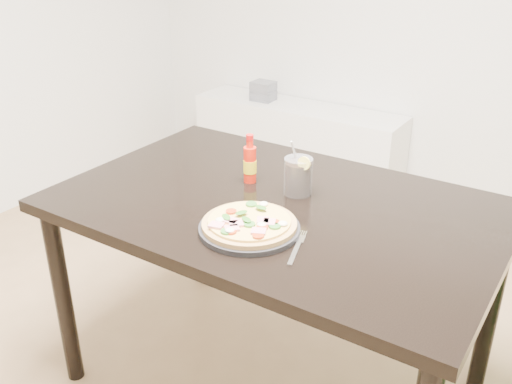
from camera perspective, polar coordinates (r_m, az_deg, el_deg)
The scene contains 8 objects.
dining_table at distance 1.86m, azimuth 2.02°, elevation -3.22°, with size 1.40×0.90×0.75m.
plate at distance 1.65m, azimuth -0.67°, elevation -3.68°, with size 0.29×0.29×0.02m, color black.
pizza at distance 1.64m, azimuth -0.69°, elevation -3.13°, with size 0.27×0.27×0.03m.
hot_sauce_bottle at distance 1.94m, azimuth -0.61°, elevation 2.88°, with size 0.06×0.06×0.17m.
cola_cup at distance 1.86m, azimuth 4.23°, elevation 1.52°, with size 0.10×0.09×0.18m.
fork at distance 1.58m, azimuth 4.16°, elevation -5.43°, with size 0.07×0.18×0.00m.
media_console at distance 3.78m, azimuth 4.08°, elevation 4.99°, with size 1.40×0.34×0.50m, color white.
cd_stack at distance 3.79m, azimuth 0.73°, elevation 10.07°, with size 0.14×0.12×0.13m.
Camera 1 is at (0.91, -1.04, 1.55)m, focal length 40.00 mm.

